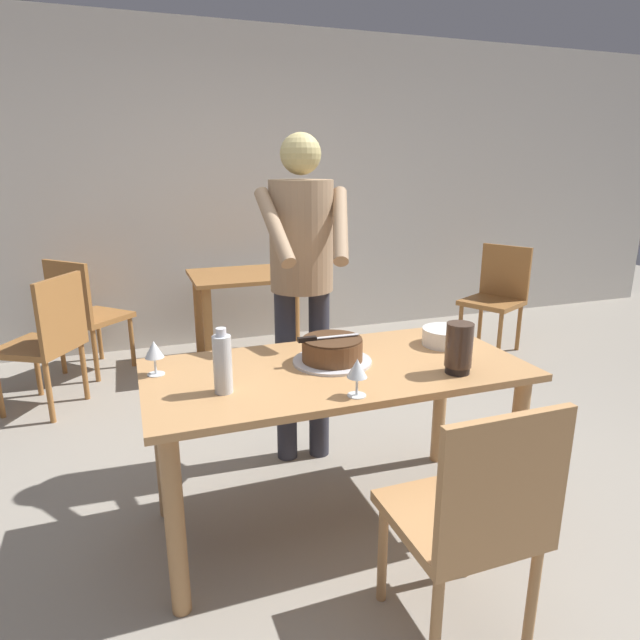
# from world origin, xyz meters

# --- Properties ---
(ground_plane) EXTENTS (14.00, 14.00, 0.00)m
(ground_plane) POSITION_xyz_m (0.00, 0.00, 0.00)
(ground_plane) COLOR gray
(back_wall) EXTENTS (10.00, 0.12, 2.70)m
(back_wall) POSITION_xyz_m (0.00, 2.89, 1.35)
(back_wall) COLOR silver
(back_wall) RESTS_ON ground_plane
(main_dining_table) EXTENTS (1.59, 0.76, 0.75)m
(main_dining_table) POSITION_xyz_m (0.00, 0.00, 0.63)
(main_dining_table) COLOR tan
(main_dining_table) RESTS_ON ground_plane
(cake_on_platter) EXTENTS (0.34, 0.34, 0.11)m
(cake_on_platter) POSITION_xyz_m (-0.00, 0.05, 0.80)
(cake_on_platter) COLOR silver
(cake_on_platter) RESTS_ON main_dining_table
(cake_knife) EXTENTS (0.27, 0.03, 0.02)m
(cake_knife) POSITION_xyz_m (-0.07, 0.05, 0.87)
(cake_knife) COLOR silver
(cake_knife) RESTS_ON cake_on_platter
(plate_stack) EXTENTS (0.22, 0.22, 0.08)m
(plate_stack) POSITION_xyz_m (0.59, 0.10, 0.79)
(plate_stack) COLOR white
(plate_stack) RESTS_ON main_dining_table
(wine_glass_near) EXTENTS (0.08, 0.08, 0.14)m
(wine_glass_near) POSITION_xyz_m (-0.72, 0.16, 0.85)
(wine_glass_near) COLOR silver
(wine_glass_near) RESTS_ON main_dining_table
(wine_glass_far) EXTENTS (0.08, 0.08, 0.14)m
(wine_glass_far) POSITION_xyz_m (-0.04, -0.31, 0.85)
(wine_glass_far) COLOR silver
(wine_glass_far) RESTS_ON main_dining_table
(water_bottle) EXTENTS (0.07, 0.07, 0.25)m
(water_bottle) POSITION_xyz_m (-0.49, -0.11, 0.86)
(water_bottle) COLOR silver
(water_bottle) RESTS_ON main_dining_table
(hurricane_lamp) EXTENTS (0.11, 0.11, 0.21)m
(hurricane_lamp) POSITION_xyz_m (0.44, -0.23, 0.86)
(hurricane_lamp) COLOR black
(hurricane_lamp) RESTS_ON main_dining_table
(person_cutting_cake) EXTENTS (0.46, 0.57, 1.72)m
(person_cutting_cake) POSITION_xyz_m (0.04, 0.59, 1.08)
(person_cutting_cake) COLOR #2D2D38
(person_cutting_cake) RESTS_ON ground_plane
(chair_near_side) EXTENTS (0.44, 0.44, 0.90)m
(chair_near_side) POSITION_xyz_m (0.17, -0.76, 0.49)
(chair_near_side) COLOR tan
(chair_near_side) RESTS_ON ground_plane
(background_table) EXTENTS (1.00, 0.70, 0.74)m
(background_table) POSITION_xyz_m (0.15, 2.19, 0.58)
(background_table) COLOR #9E6633
(background_table) RESTS_ON ground_plane
(background_chair_0) EXTENTS (0.62, 0.62, 0.90)m
(background_chair_0) POSITION_xyz_m (-1.13, 2.35, 0.49)
(background_chair_0) COLOR #9E6633
(background_chair_0) RESTS_ON ground_plane
(background_chair_1) EXTENTS (0.60, 0.60, 0.90)m
(background_chair_1) POSITION_xyz_m (-1.32, 1.73, 0.49)
(background_chair_1) COLOR #9E6633
(background_chair_1) RESTS_ON ground_plane
(background_chair_2) EXTENTS (0.59, 0.59, 0.90)m
(background_chair_2) POSITION_xyz_m (2.19, 1.80, 0.49)
(background_chair_2) COLOR #9E6633
(background_chair_2) RESTS_ON ground_plane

